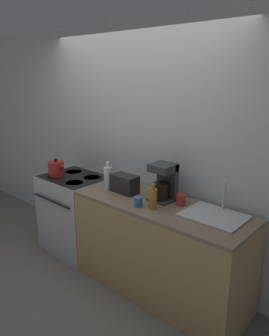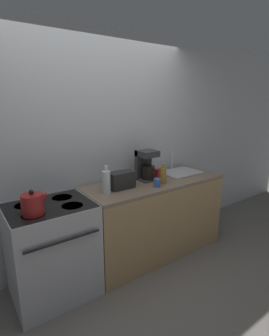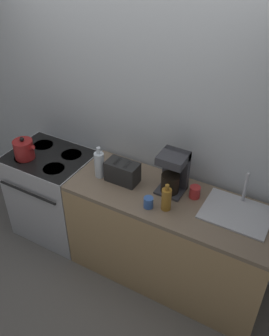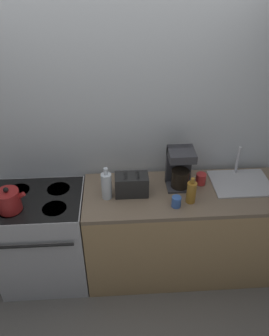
% 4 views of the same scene
% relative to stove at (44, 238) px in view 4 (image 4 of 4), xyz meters
% --- Properties ---
extents(ground_plane, '(12.00, 12.00, 0.00)m').
position_rel_stove_xyz_m(ground_plane, '(0.64, -0.30, -0.47)').
color(ground_plane, slate).
extents(wall_back, '(8.00, 0.05, 2.60)m').
position_rel_stove_xyz_m(wall_back, '(0.64, 0.39, 0.83)').
color(wall_back, silver).
rests_on(wall_back, ground_plane).
extents(stove, '(0.76, 0.64, 0.92)m').
position_rel_stove_xyz_m(stove, '(0.00, 0.00, 0.00)').
color(stove, '#B7B7BC').
rests_on(stove, ground_plane).
extents(counter_block, '(1.73, 0.64, 0.92)m').
position_rel_stove_xyz_m(counter_block, '(1.25, 0.02, -0.01)').
color(counter_block, tan).
rests_on(counter_block, ground_plane).
extents(kettle, '(0.23, 0.18, 0.22)m').
position_rel_stove_xyz_m(kettle, '(-0.17, -0.12, 0.54)').
color(kettle, maroon).
rests_on(kettle, stove).
extents(toaster, '(0.27, 0.15, 0.18)m').
position_rel_stove_xyz_m(toaster, '(0.79, 0.02, 0.54)').
color(toaster, black).
rests_on(toaster, counter_block).
extents(coffee_maker, '(0.22, 0.21, 0.36)m').
position_rel_stove_xyz_m(coffee_maker, '(1.21, 0.12, 0.63)').
color(coffee_maker, '#333338').
rests_on(coffee_maker, counter_block).
extents(sink_tray, '(0.51, 0.40, 0.28)m').
position_rel_stove_xyz_m(sink_tray, '(1.76, 0.10, 0.46)').
color(sink_tray, '#B7B7BC').
rests_on(sink_tray, counter_block).
extents(bottle_clear, '(0.08, 0.08, 0.29)m').
position_rel_stove_xyz_m(bottle_clear, '(0.59, -0.01, 0.57)').
color(bottle_clear, silver).
rests_on(bottle_clear, counter_block).
extents(bottle_amber, '(0.08, 0.08, 0.23)m').
position_rel_stove_xyz_m(bottle_amber, '(1.27, -0.11, 0.55)').
color(bottle_amber, '#9E6B23').
rests_on(bottle_amber, counter_block).
extents(cup_blue, '(0.08, 0.08, 0.09)m').
position_rel_stove_xyz_m(cup_blue, '(1.14, -0.16, 0.50)').
color(cup_blue, '#3860B2').
rests_on(cup_blue, counter_block).
extents(cup_red, '(0.09, 0.09, 0.10)m').
position_rel_stove_xyz_m(cup_red, '(1.40, 0.12, 0.50)').
color(cup_red, red).
rests_on(cup_red, counter_block).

